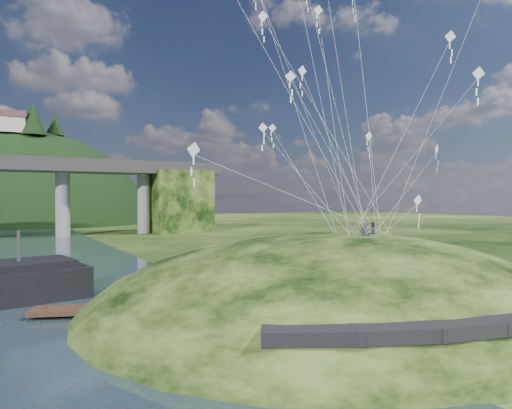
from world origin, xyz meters
TOP-DOWN VIEW (x-y plane):
  - ground at (0.00, 0.00)m, footprint 320.00×320.00m
  - grass_hill at (8.00, 2.00)m, footprint 36.00×32.00m
  - footpath at (7.46, -9.74)m, footprint 22.29×5.84m
  - wooden_dock at (-4.98, 6.68)m, footprint 12.00×6.27m
  - kite_flyers at (10.25, 0.87)m, footprint 2.52×1.75m
  - kite_swarm at (8.52, 3.07)m, footprint 20.42×15.28m

SIDE VIEW (x-z plane):
  - grass_hill at x=8.00m, z-range -8.00..5.00m
  - ground at x=0.00m, z-range 0.00..0.00m
  - wooden_dock at x=-4.98m, z-range -0.05..0.82m
  - footpath at x=7.46m, z-range 1.67..2.50m
  - kite_flyers at x=10.25m, z-range 4.89..6.69m
  - kite_swarm at x=8.52m, z-range 7.32..28.66m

